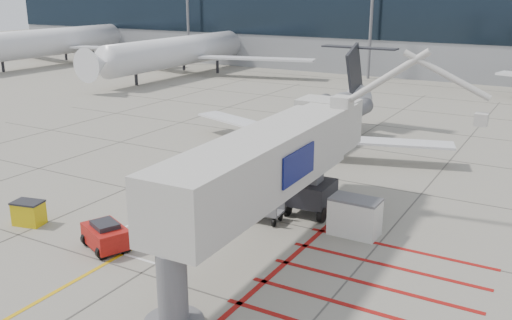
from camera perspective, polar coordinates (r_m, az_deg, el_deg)
The scene contains 11 objects.
ground_plane at distance 28.43m, azimuth -6.09°, elevation -7.89°, with size 260.00×260.00×0.00m, color gray.
regional_jet at distance 38.78m, azimuth 2.59°, elevation 4.54°, with size 21.74×27.41×7.18m, color white, non-canonical shape.
jet_bridge at distance 25.14m, azimuth 0.30°, elevation -1.80°, with size 9.03×19.06×7.62m, color beige, non-canonical shape.
pushback_tug at distance 27.97m, azimuth -14.80°, elevation -7.23°, with size 2.43×1.52×1.42m, color #A81510, non-canonical shape.
spill_bin at distance 32.00m, azimuth -21.78°, elevation -4.92°, with size 1.48×0.99×1.28m, color gold, non-canonical shape.
baggage_cart at distance 30.14m, azimuth 0.84°, elevation -5.09°, with size 1.88×1.18×1.18m, color slate, non-canonical shape.
ground_power_unit at distance 28.86m, azimuth 9.85°, elevation -5.59°, with size 2.42×1.41×1.92m, color white, non-canonical shape.
cone_nose at distance 34.10m, azimuth -8.92°, elevation -3.21°, with size 0.39×0.39×0.55m, color orange.
cone_side at distance 32.59m, azimuth 3.37°, elevation -4.07°, with size 0.33×0.33×0.46m, color #FF620D.
bg_aircraft_a at distance 99.69m, azimuth -18.43°, elevation 12.86°, with size 38.04×42.26×12.68m, color silver, non-canonical shape.
bg_aircraft_b at distance 83.00m, azimuth -6.50°, elevation 12.72°, with size 36.03×40.04×12.01m, color silver, non-canonical shape.
Camera 1 is at (15.39, -20.76, 11.86)m, focal length 40.00 mm.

